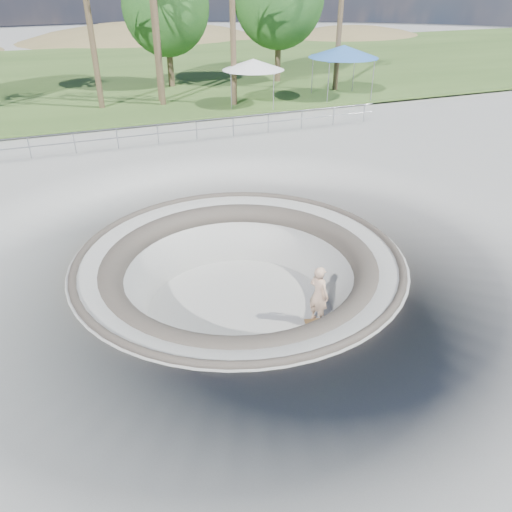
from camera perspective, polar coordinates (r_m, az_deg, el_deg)
name	(u,v)px	position (r m, az deg, el deg)	size (l,w,h in m)	color
ground	(239,256)	(15.62, -1.95, -0.02)	(180.00, 180.00, 0.00)	#A8A8A3
skate_bowl	(240,304)	(16.60, -1.84, -5.52)	(14.00, 14.00, 4.10)	#A8A8A3
grass_strip	(106,73)	(47.63, -16.78, 19.40)	(180.00, 36.00, 0.12)	#355421
distant_hills	(122,100)	(72.01, -15.08, 16.84)	(103.20, 45.00, 28.60)	brown
safety_railing	(158,134)	(26.19, -11.14, 13.50)	(25.00, 0.06, 1.03)	gray
skateboard	(317,321)	(15.98, 6.96, -7.36)	(0.82, 0.42, 0.08)	brown
skater	(319,295)	(15.41, 7.19, -4.41)	(0.71, 0.47, 1.95)	#D2A787
canopy_white	(253,65)	(33.43, -0.33, 21.03)	(5.09, 5.09, 2.80)	gray
canopy_blue	(344,52)	(36.17, 9.99, 22.03)	(6.53, 6.53, 3.33)	gray
bushy_tree_mid	(166,6)	(39.74, -10.29, 26.26)	(6.16, 5.60, 8.88)	brown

